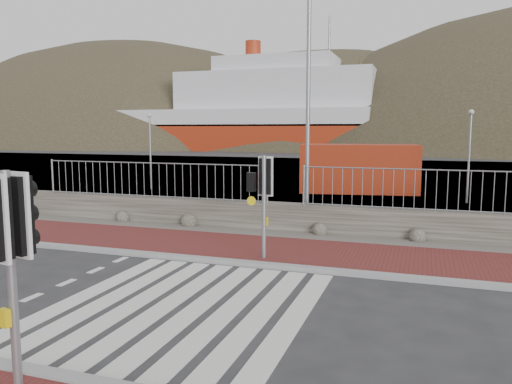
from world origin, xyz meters
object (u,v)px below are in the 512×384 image
(traffic_signal_near, at_px, (9,236))
(streetlight, at_px, (312,90))
(shipping_container, at_px, (358,168))
(ferry, at_px, (238,116))
(traffic_signal_far, at_px, (263,185))

(traffic_signal_near, distance_m, streetlight, 11.82)
(traffic_signal_near, bearing_deg, streetlight, 95.22)
(traffic_signal_near, distance_m, shipping_container, 21.82)
(ferry, bearing_deg, streetlight, -67.12)
(traffic_signal_near, bearing_deg, traffic_signal_far, 93.49)
(traffic_signal_near, xyz_separation_m, streetlight, (1.07, 11.50, 2.52))
(ferry, height_order, streetlight, ferry)
(ferry, relative_size, streetlight, 6.22)
(traffic_signal_far, bearing_deg, shipping_container, -92.06)
(traffic_signal_near, bearing_deg, ferry, 119.25)
(streetlight, distance_m, shipping_container, 10.78)
(streetlight, bearing_deg, ferry, 137.73)
(ferry, bearing_deg, traffic_signal_far, -68.72)
(ferry, relative_size, shipping_container, 8.40)
(traffic_signal_far, distance_m, shipping_container, 14.77)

